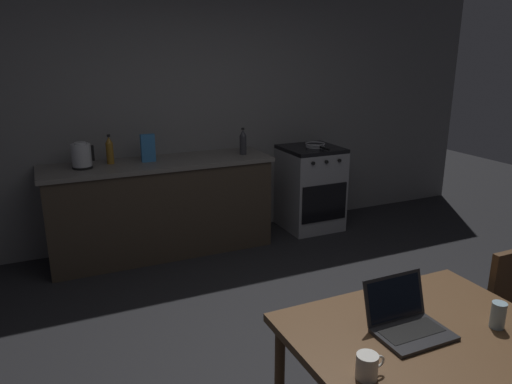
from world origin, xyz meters
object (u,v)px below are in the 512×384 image
stove_oven (310,188)px  drinking_glass (498,315)px  bottle (243,142)px  coffee_mug (367,366)px  dining_table (424,348)px  cereal_box (148,148)px  frying_pan (316,145)px  bottle_b (110,150)px  laptop (407,322)px  electric_kettle (82,156)px

stove_oven → drinking_glass: 3.31m
bottle → coffee_mug: 3.28m
dining_table → bottle: bearing=82.2°
cereal_box → drinking_glass: bearing=-75.1°
stove_oven → cereal_box: (-1.77, 0.02, 0.59)m
frying_pan → bottle_b: 2.15m
bottle → bottle_b: bottle_b is taller
stove_oven → bottle: (-0.83, -0.05, 0.59)m
coffee_mug → bottle_b: size_ratio=0.45×
dining_table → bottle: 3.08m
bottle_b → cereal_box: bearing=-10.0°
stove_oven → laptop: (-1.31, -3.02, 0.32)m
dining_table → cereal_box: (-0.53, 3.10, 0.38)m
cereal_box → dining_table: bearing=-80.4°
electric_kettle → coffee_mug: (0.70, -3.21, -0.24)m
bottle → cereal_box: bearing=175.7°
dining_table → electric_kettle: (-1.12, 3.08, 0.37)m
dining_table → bottle_b: size_ratio=4.23×
laptop → bottle: bottle is taller
stove_oven → dining_table: stove_oven is taller
electric_kettle → dining_table: bearing=-70.0°
laptop → frying_pan: 3.29m
laptop → bottle: 3.03m
dining_table → drinking_glass: size_ratio=9.56×
stove_oven → bottle: bottle is taller
stove_oven → electric_kettle: (-2.36, 0.00, 0.57)m
laptop → coffee_mug: bearing=-146.2°
laptop → bottle_b: bottle_b is taller
drinking_glass → electric_kettle: bearing=114.5°
electric_kettle → cereal_box: bearing=1.9°
stove_oven → electric_kettle: bearing=179.9°
bottle_b → electric_kettle: bearing=-162.6°
dining_table → coffee_mug: size_ratio=9.34×
laptop → cereal_box: size_ratio=1.23×
dining_table → cereal_box: bearing=99.6°
bottle → bottle_b: bearing=174.2°
stove_oven → drinking_glass: stove_oven is taller
coffee_mug → bottle_b: (-0.45, 3.29, 0.26)m
laptop → electric_kettle: electric_kettle is taller
cereal_box → bottle_b: bearing=170.0°
electric_kettle → coffee_mug: 3.30m
coffee_mug → drinking_glass: drinking_glass is taller
frying_pan → cereal_box: size_ratio=1.51×
stove_oven → coffee_mug: (-1.66, -3.21, 0.33)m
frying_pan → bottle_b: bottle_b is taller
cereal_box → laptop: bearing=-81.4°
electric_kettle → coffee_mug: size_ratio=1.90×
bottle → drinking_glass: 3.13m
laptop → cereal_box: cereal_box is taller
dining_table → drinking_glass: bearing=-15.6°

